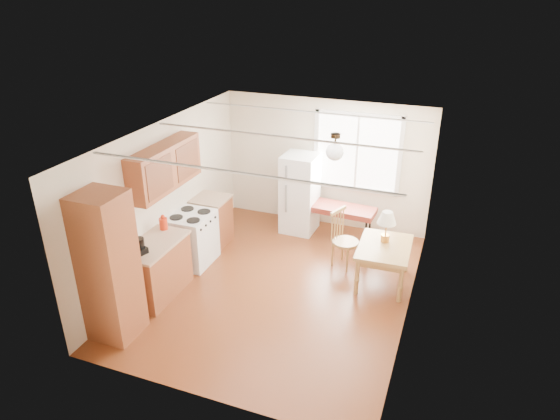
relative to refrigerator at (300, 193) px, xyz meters
The scene contains 11 objects.
room_shell 2.10m from the refrigerator, 80.03° to the right, with size 4.60×5.60×2.62m.
kitchen_run 2.98m from the refrigerator, 117.23° to the right, with size 0.65×3.40×2.20m.
window_unit 1.32m from the refrigerator, 25.84° to the left, with size 1.64×0.05×1.51m.
pendant_light 2.42m from the refrigerator, 56.83° to the right, with size 0.26×0.26×0.40m.
refrigerator is the anchor object (origin of this frame).
bench 0.80m from the refrigerator, ahead, with size 1.42×0.60×0.64m.
dining_table 2.27m from the refrigerator, 35.04° to the right, with size 0.84×1.10×0.67m.
chair 1.47m from the refrigerator, 42.44° to the right, with size 0.49×0.48×1.00m.
table_lamp 2.18m from the refrigerator, 32.18° to the right, with size 0.30×0.30×0.52m.
coffee_maker 3.53m from the refrigerator, 112.86° to the right, with size 0.27×0.31×0.40m.
kettle 2.82m from the refrigerator, 120.98° to the right, with size 0.13×0.13×0.25m.
Camera 1 is at (2.39, -6.30, 4.49)m, focal length 32.00 mm.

